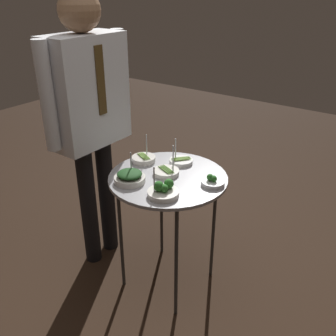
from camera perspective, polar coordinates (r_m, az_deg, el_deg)
The scene contains 9 objects.
ground_plane at distance 2.45m, azimuth 0.00°, elevation -16.53°, with size 8.00×8.00×0.00m, color black.
serving_cart at distance 2.05m, azimuth 0.00°, elevation -2.67°, with size 0.65×0.65×0.73m.
bowl_asparagus_back_left at distance 2.04m, azimuth -0.28°, elevation -0.57°, with size 0.14×0.14×0.17m.
bowl_broccoli_front_center at distance 1.95m, azimuth 6.83°, elevation -2.08°, with size 0.12×0.12×0.06m.
bowl_asparagus_front_right at distance 2.17m, azimuth 2.01°, elevation 1.10°, with size 0.14×0.14×0.15m.
bowl_broccoli_back_right at distance 1.84m, azimuth -0.73°, elevation -3.49°, with size 0.16×0.16×0.16m.
bowl_asparagus_near_rim at distance 2.19m, azimuth -3.72°, elevation 1.43°, with size 0.14×0.14×0.16m.
bowl_spinach_mid_right at distance 1.97m, azimuth -5.86°, elevation -1.37°, with size 0.16×0.16×0.15m.
waiter_figure at distance 2.20m, azimuth -12.03°, elevation 9.41°, with size 0.61×0.23×1.66m.
Camera 1 is at (-1.45, -1.05, 1.67)m, focal length 40.00 mm.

